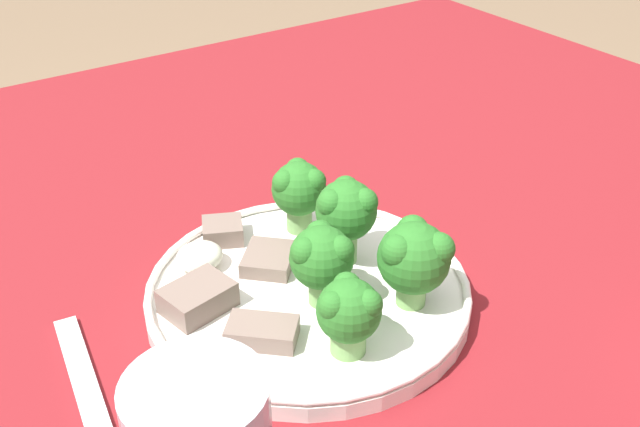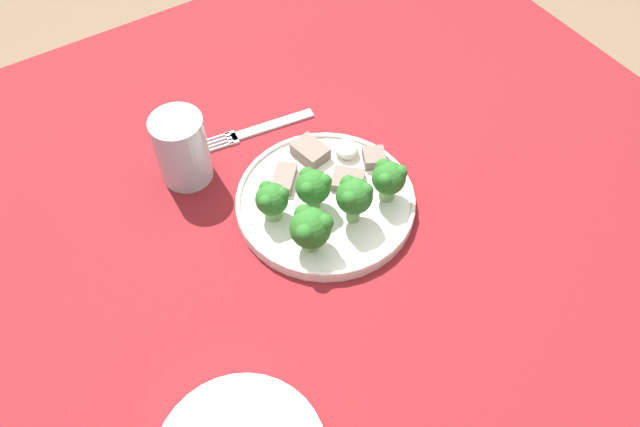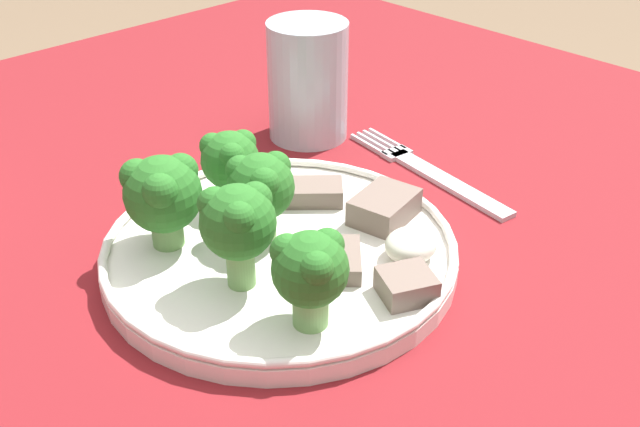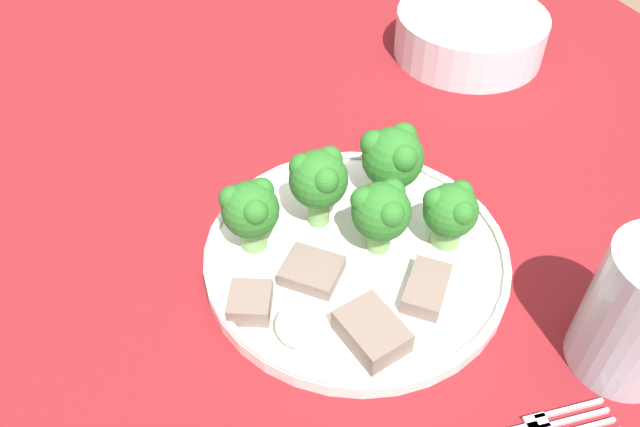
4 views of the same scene
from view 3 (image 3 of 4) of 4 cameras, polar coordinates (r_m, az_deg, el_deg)
name	(u,v)px [view 3 (image 3 of 4)]	position (r m, az deg, el deg)	size (l,w,h in m)	color
dinner_plate	(280,251)	(0.49, -3.06, -2.84)	(0.23, 0.23, 0.02)	white
fork	(429,172)	(0.60, 8.28, 3.18)	(0.04, 0.17, 0.00)	silver
drinking_glass	(308,87)	(0.64, -0.93, 9.60)	(0.07, 0.07, 0.10)	#B2C1CC
broccoli_floret_near_rim_left	(238,222)	(0.43, -6.28, -0.65)	(0.05, 0.05, 0.07)	#709E56
broccoli_floret_center_left	(163,193)	(0.48, -11.90, 1.54)	(0.05, 0.05, 0.06)	#709E56
broccoli_floret_back_left	(310,270)	(0.41, -0.75, -4.30)	(0.04, 0.04, 0.06)	#709E56
broccoli_floret_front_left	(230,161)	(0.53, -6.87, 4.02)	(0.04, 0.04, 0.05)	#709E56
broccoli_floret_center_back	(261,186)	(0.48, -4.54, 2.09)	(0.05, 0.04, 0.06)	#709E56
meat_slice_front_slice	(381,205)	(0.52, 4.68, 0.62)	(0.05, 0.04, 0.02)	#756056
meat_slice_middle_slice	(407,285)	(0.45, 6.61, -5.44)	(0.04, 0.04, 0.02)	#756056
meat_slice_rear_slice	(332,260)	(0.47, 0.93, -3.55)	(0.05, 0.05, 0.01)	#756056
meat_slice_edge_slice	(311,192)	(0.54, -0.71, 1.63)	(0.05, 0.05, 0.01)	#756056
sauce_dollop	(411,245)	(0.48, 6.94, -2.40)	(0.04, 0.03, 0.02)	silver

